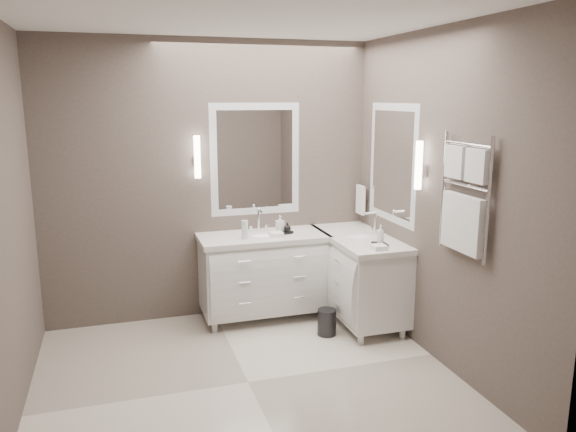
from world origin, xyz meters
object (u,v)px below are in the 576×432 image
object	(u,v)px
towel_ladder	(464,203)
waste_bin	(327,322)
vanity_right	(359,272)
vanity_back	(263,271)

from	to	relation	value
towel_ladder	waste_bin	bearing A→B (deg)	121.78
vanity_right	waste_bin	xyz separation A→B (m)	(-0.43, -0.25, -0.36)
vanity_right	towel_ladder	distance (m)	1.60
vanity_back	towel_ladder	xyz separation A→B (m)	(1.10, -1.63, 0.91)
vanity_back	waste_bin	distance (m)	0.82
vanity_right	vanity_back	bearing A→B (deg)	159.62
vanity_back	towel_ladder	size ratio (longest dim) A/B	1.38
vanity_back	waste_bin	xyz separation A→B (m)	(0.45, -0.58, -0.36)
towel_ladder	waste_bin	xyz separation A→B (m)	(-0.65, 1.05, -1.27)
vanity_right	towel_ladder	bearing A→B (deg)	-80.16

